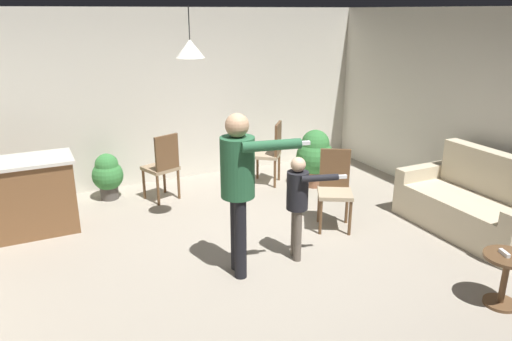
{
  "coord_description": "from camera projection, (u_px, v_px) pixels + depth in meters",
  "views": [
    {
      "loc": [
        -2.28,
        -4.16,
        2.65
      ],
      "look_at": [
        -0.11,
        0.26,
        1.0
      ],
      "focal_mm": 33.59,
      "sensor_mm": 36.0,
      "label": 1
    }
  ],
  "objects": [
    {
      "name": "ground",
      "position": [
        275.0,
        261.0,
        5.33
      ],
      "size": [
        7.68,
        7.68,
        0.0
      ],
      "primitive_type": "plane",
      "color": "#9E9384"
    },
    {
      "name": "wall_back",
      "position": [
        181.0,
        96.0,
        7.63
      ],
      "size": [
        6.4,
        0.1,
        2.7
      ],
      "primitive_type": "cube",
      "color": "silver",
      "rests_on": "ground"
    },
    {
      "name": "wall_right",
      "position": [
        492.0,
        115.0,
        6.24
      ],
      "size": [
        0.1,
        6.4,
        2.7
      ],
      "primitive_type": "cube",
      "color": "silver",
      "rests_on": "ground"
    },
    {
      "name": "couch_floral",
      "position": [
        473.0,
        206.0,
        5.97
      ],
      "size": [
        0.87,
        1.81,
        1.0
      ],
      "rotation": [
        0.0,
        0.0,
        1.56
      ],
      "color": "beige",
      "rests_on": "ground"
    },
    {
      "name": "kitchen_counter",
      "position": [
        22.0,
        197.0,
        5.85
      ],
      "size": [
        1.26,
        0.66,
        0.95
      ],
      "color": "brown",
      "rests_on": "ground"
    },
    {
      "name": "side_table_by_couch",
      "position": [
        505.0,
        274.0,
        4.43
      ],
      "size": [
        0.44,
        0.44,
        0.52
      ],
      "color": "brown",
      "rests_on": "ground"
    },
    {
      "name": "person_adult",
      "position": [
        239.0,
        178.0,
        4.76
      ],
      "size": [
        0.8,
        0.6,
        1.72
      ],
      "rotation": [
        0.0,
        0.0,
        -1.77
      ],
      "color": "black",
      "rests_on": "ground"
    },
    {
      "name": "person_child",
      "position": [
        298.0,
        197.0,
        5.17
      ],
      "size": [
        0.56,
        0.45,
        1.18
      ],
      "rotation": [
        0.0,
        0.0,
        -1.85
      ],
      "color": "#60564C",
      "rests_on": "ground"
    },
    {
      "name": "dining_chair_by_counter",
      "position": [
        271.0,
        151.0,
        7.55
      ],
      "size": [
        0.59,
        0.59,
        1.0
      ],
      "rotation": [
        0.0,
        0.0,
        0.89
      ],
      "color": "brown",
      "rests_on": "ground"
    },
    {
      "name": "dining_chair_near_wall",
      "position": [
        163.0,
        165.0,
        6.88
      ],
      "size": [
        0.53,
        0.53,
        1.0
      ],
      "rotation": [
        0.0,
        0.0,
        0.34
      ],
      "color": "brown",
      "rests_on": "ground"
    },
    {
      "name": "dining_chair_centre_back",
      "position": [
        335.0,
        186.0,
        6.03
      ],
      "size": [
        0.57,
        0.57,
        1.0
      ],
      "rotation": [
        0.0,
        0.0,
        2.62
      ],
      "color": "brown",
      "rests_on": "ground"
    },
    {
      "name": "potted_plant_corner",
      "position": [
        108.0,
        174.0,
        6.98
      ],
      "size": [
        0.45,
        0.45,
        0.69
      ],
      "color": "#4C4742",
      "rests_on": "ground"
    },
    {
      "name": "potted_plant_by_wall",
      "position": [
        315.0,
        155.0,
        7.49
      ],
      "size": [
        0.59,
        0.59,
        0.9
      ],
      "color": "brown",
      "rests_on": "ground"
    },
    {
      "name": "spare_remote_on_table",
      "position": [
        504.0,
        253.0,
        4.38
      ],
      "size": [
        0.08,
        0.13,
        0.04
      ],
      "primitive_type": "cube",
      "rotation": [
        0.0,
        0.0,
        2.81
      ],
      "color": "white",
      "rests_on": "side_table_by_couch"
    },
    {
      "name": "ceiling_light_pendant",
      "position": [
        190.0,
        48.0,
        5.27
      ],
      "size": [
        0.32,
        0.32,
        0.55
      ],
      "color": "silver"
    }
  ]
}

